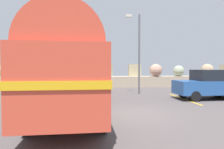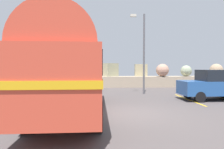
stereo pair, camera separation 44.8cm
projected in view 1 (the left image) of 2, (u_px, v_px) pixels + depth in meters
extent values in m
cube|color=#514A49|center=(126.00, 113.00, 8.70)|extent=(32.00, 26.00, 0.02)
cube|color=tan|center=(107.00, 82.00, 20.42)|extent=(31.36, 1.80, 1.10)
cube|color=tan|center=(25.00, 70.00, 19.20)|extent=(1.59, 1.49, 1.26)
cube|color=#A0A17D|center=(59.00, 72.00, 19.87)|extent=(1.29, 1.23, 1.01)
cube|color=tan|center=(85.00, 70.00, 20.58)|extent=(1.64, 1.62, 1.26)
cube|color=tan|center=(103.00, 70.00, 20.73)|extent=(1.93, 1.92, 1.35)
cube|color=tan|center=(134.00, 70.00, 20.99)|extent=(1.32, 0.99, 1.26)
sphere|color=tan|center=(156.00, 70.00, 20.34)|extent=(1.28, 1.28, 1.28)
sphere|color=#9DA889|center=(179.00, 71.00, 20.86)|extent=(1.13, 1.13, 1.13)
sphere|color=tan|center=(207.00, 70.00, 21.54)|extent=(1.31, 1.31, 1.31)
cube|color=yellow|center=(183.00, 99.00, 12.59)|extent=(0.12, 4.40, 0.01)
cube|color=yellow|center=(222.00, 98.00, 12.83)|extent=(0.12, 4.40, 0.01)
cylinder|color=black|center=(56.00, 95.00, 11.08)|extent=(0.31, 0.97, 0.96)
cylinder|color=black|center=(96.00, 94.00, 11.34)|extent=(0.31, 0.97, 0.96)
cylinder|color=black|center=(28.00, 119.00, 5.91)|extent=(0.31, 0.97, 0.96)
cylinder|color=black|center=(102.00, 116.00, 6.18)|extent=(0.31, 0.97, 0.96)
cube|color=#CC4430|center=(72.00, 78.00, 8.59)|extent=(2.63, 8.46, 2.10)
cylinder|color=#CC4430|center=(72.00, 54.00, 8.55)|extent=(2.42, 8.12, 2.20)
cube|color=gold|center=(72.00, 77.00, 8.59)|extent=(2.68, 8.55, 0.20)
cube|color=black|center=(72.00, 65.00, 8.57)|extent=(2.66, 8.13, 0.64)
cube|color=silver|center=(78.00, 88.00, 12.86)|extent=(2.28, 0.22, 0.28)
cylinder|color=black|center=(195.00, 96.00, 11.62)|extent=(0.62, 0.21, 0.62)
cylinder|color=black|center=(183.00, 93.00, 13.13)|extent=(0.62, 0.21, 0.62)
cylinder|color=black|center=(219.00, 92.00, 13.43)|extent=(0.62, 0.21, 0.62)
cube|color=#255295|center=(208.00, 87.00, 12.50)|extent=(4.13, 1.78, 0.84)
cube|color=black|center=(212.00, 75.00, 12.50)|extent=(2.23, 1.60, 0.68)
cylinder|color=black|center=(214.00, 92.00, 13.73)|extent=(0.63, 0.23, 0.62)
cylinder|color=#5B5B60|center=(139.00, 54.00, 15.00)|extent=(0.14, 0.14, 6.01)
cube|color=beige|center=(129.00, 16.00, 14.91)|extent=(0.44, 0.24, 0.18)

